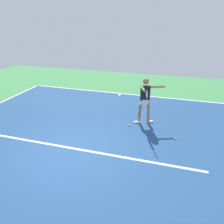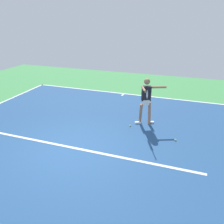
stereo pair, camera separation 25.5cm
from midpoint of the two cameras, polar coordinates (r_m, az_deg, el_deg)
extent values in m
plane|color=#428E4C|center=(7.20, -9.45, -9.62)|extent=(21.73, 21.73, 0.00)
cube|color=navy|center=(7.20, -9.45, -9.61)|extent=(10.77, 11.94, 0.00)
cube|color=white|center=(12.20, 3.65, 4.80)|extent=(10.77, 0.10, 0.01)
cube|color=white|center=(7.28, -9.05, -9.17)|extent=(8.08, 0.10, 0.01)
cube|color=white|center=(12.02, 3.39, 4.51)|extent=(0.10, 0.30, 0.01)
cylinder|color=#9E7051|center=(8.73, 10.53, -0.37)|extent=(0.21, 0.31, 0.87)
cube|color=white|center=(8.91, 10.90, -2.66)|extent=(0.26, 0.18, 0.07)
cylinder|color=#9E7051|center=(8.66, 8.29, -0.42)|extent=(0.21, 0.31, 0.87)
cube|color=white|center=(8.80, 7.58, -2.76)|extent=(0.26, 0.18, 0.07)
cube|color=white|center=(8.51, 9.63, 2.60)|extent=(0.30, 0.28, 0.20)
cube|color=black|center=(8.40, 9.78, 4.80)|extent=(0.38, 0.30, 0.57)
sphere|color=#9E7051|center=(8.26, 10.00, 7.82)|extent=(0.23, 0.23, 0.23)
cylinder|color=#9E7051|center=(8.44, 12.92, 6.31)|extent=(0.56, 0.29, 0.08)
cylinder|color=#9E7051|center=(8.01, 9.14, 5.93)|extent=(0.29, 0.56, 0.08)
cylinder|color=black|center=(7.65, 9.73, 5.04)|extent=(0.11, 0.22, 0.03)
torus|color=black|center=(7.42, 10.13, 4.44)|extent=(0.13, 0.28, 0.29)
cylinder|color=silver|center=(7.42, 10.13, 4.44)|extent=(0.10, 0.23, 0.25)
sphere|color=#C6E53D|center=(8.54, 5.61, -3.55)|extent=(0.07, 0.07, 0.07)
sphere|color=yellow|center=(7.89, 17.10, -6.96)|extent=(0.07, 0.07, 0.07)
camera|label=1|loc=(0.13, -89.03, 0.42)|focal=35.14mm
camera|label=2|loc=(0.13, 90.97, -0.42)|focal=35.14mm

